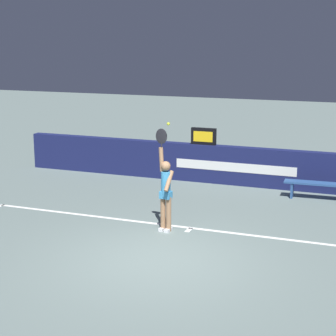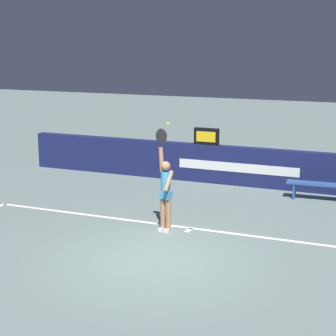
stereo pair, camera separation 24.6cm
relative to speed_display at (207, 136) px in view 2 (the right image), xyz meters
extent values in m
plane|color=slate|center=(1.02, -6.27, -1.39)|extent=(60.00, 60.00, 0.00)
cube|color=white|center=(1.02, -4.23, -1.39)|extent=(10.36, 0.11, 0.00)
cube|color=white|center=(1.02, -4.38, -1.39)|extent=(0.11, 0.30, 0.00)
cube|color=#171D4C|center=(1.02, 0.00, -0.82)|extent=(13.76, 0.30, 1.14)
cube|color=white|center=(1.00, -0.15, -0.84)|extent=(3.60, 0.01, 0.27)
cube|color=black|center=(0.00, 0.00, 0.00)|extent=(0.76, 0.13, 0.50)
cube|color=yellow|center=(0.00, -0.07, 0.00)|extent=(0.59, 0.01, 0.31)
cylinder|color=#9E7451|center=(0.62, -4.61, -0.99)|extent=(0.12, 0.12, 0.80)
cylinder|color=#9E7451|center=(0.48, -4.60, -0.99)|extent=(0.12, 0.12, 0.80)
cube|color=white|center=(0.62, -4.63, -1.35)|extent=(0.13, 0.25, 0.07)
cube|color=white|center=(0.48, -4.62, -1.35)|extent=(0.13, 0.25, 0.07)
cylinder|color=#3B91C8|center=(0.55, -4.60, -0.30)|extent=(0.21, 0.21, 0.57)
cube|color=#3B91C8|center=(0.55, -4.60, -0.55)|extent=(0.26, 0.22, 0.16)
sphere|color=#9E7451|center=(0.55, -4.60, 0.11)|extent=(0.21, 0.21, 0.21)
cylinder|color=#9E7451|center=(0.45, -4.59, 0.25)|extent=(0.13, 0.11, 0.54)
cylinder|color=#9E7451|center=(0.65, -4.67, -0.21)|extent=(0.13, 0.37, 0.44)
ellipsoid|color=black|center=(0.45, -4.59, 0.76)|extent=(0.30, 0.06, 0.35)
cylinder|color=black|center=(0.45, -4.59, 0.57)|extent=(0.03, 0.03, 0.18)
sphere|color=#D0E131|center=(0.66, -4.73, 1.07)|extent=(0.07, 0.07, 0.07)
cube|color=#294C85|center=(3.47, -0.79, -0.94)|extent=(1.81, 0.44, 0.05)
cube|color=#294C85|center=(2.79, -0.82, -1.17)|extent=(0.07, 0.32, 0.44)
camera|label=1|loc=(4.92, -16.02, 2.86)|focal=60.99mm
camera|label=2|loc=(5.15, -15.93, 2.86)|focal=60.99mm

